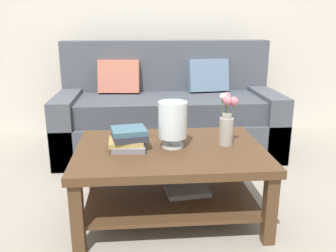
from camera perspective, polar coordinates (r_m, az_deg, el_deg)
ground_plane at (r=2.77m, az=1.64°, el=-10.38°), size 10.00×10.00×0.00m
back_wall at (r=4.12m, az=-0.85°, el=17.80°), size 6.40×0.12×2.70m
couch at (r=3.52m, az=-0.06°, el=1.86°), size 2.08×0.90×1.06m
coffee_table at (r=2.33m, az=0.37°, el=-6.45°), size 1.19×0.85×0.47m
book_stack_main at (r=2.26m, az=-6.27°, el=-2.01°), size 0.25×0.25×0.13m
glass_hurricane_vase at (r=2.25m, az=0.75°, el=0.81°), size 0.18×0.18×0.29m
flower_pitcher at (r=2.32m, az=9.36°, el=0.72°), size 0.12×0.11×0.34m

